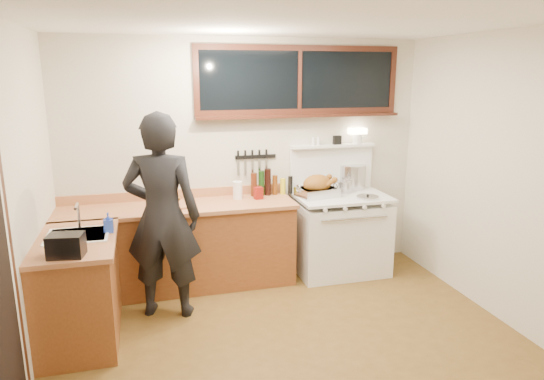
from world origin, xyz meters
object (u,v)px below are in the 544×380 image
object	(u,v)px
vintage_stove	(340,232)
roast_turkey	(317,187)
cutting_board	(170,203)
man	(162,217)

from	to	relation	value
vintage_stove	roast_turkey	bearing A→B (deg)	176.28
vintage_stove	cutting_board	world-z (taller)	vintage_stove
roast_turkey	cutting_board	bearing A→B (deg)	-178.32
vintage_stove	roast_turkey	xyz separation A→B (m)	(-0.28, 0.02, 0.53)
vintage_stove	roast_turkey	size ratio (longest dim) A/B	3.42
man	cutting_board	xyz separation A→B (m)	(0.10, 0.49, -0.00)
vintage_stove	roast_turkey	world-z (taller)	vintage_stove
vintage_stove	man	bearing A→B (deg)	-165.31
roast_turkey	man	bearing A→B (deg)	-162.50
vintage_stove	cutting_board	xyz separation A→B (m)	(-1.88, -0.03, 0.48)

